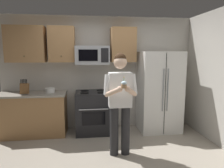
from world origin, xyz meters
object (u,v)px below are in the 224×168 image
(oven_range, at_px, (93,112))
(cupcake, at_px, (124,84))
(microwave, at_px, (92,55))
(refrigerator, at_px, (159,92))
(person, at_px, (120,99))
(bowl_large_white, at_px, (50,90))
(knife_block, at_px, (24,88))

(oven_range, height_order, cupcake, cupcake)
(microwave, height_order, refrigerator, microwave)
(person, xyz_separation_m, cupcake, (-0.00, -0.33, 0.30))
(oven_range, relative_size, bowl_large_white, 4.40)
(refrigerator, relative_size, person, 1.02)
(person, bearing_deg, refrigerator, 44.43)
(knife_block, height_order, cupcake, cupcake)
(bowl_large_white, xyz_separation_m, cupcake, (1.35, -1.48, 0.32))
(bowl_large_white, height_order, person, person)
(cupcake, bearing_deg, refrigerator, 52.13)
(microwave, bearing_deg, cupcake, -74.64)
(oven_range, xyz_separation_m, cupcake, (0.42, -1.42, 0.83))
(microwave, xyz_separation_m, refrigerator, (1.50, -0.16, -0.82))
(knife_block, bearing_deg, microwave, 5.96)
(oven_range, distance_m, microwave, 1.26)
(refrigerator, xyz_separation_m, cupcake, (-1.08, -1.38, 0.39))
(bowl_large_white, distance_m, person, 1.78)
(knife_block, xyz_separation_m, bowl_large_white, (0.50, 0.09, -0.06))
(oven_range, relative_size, knife_block, 2.91)
(bowl_large_white, xyz_separation_m, person, (1.35, -1.15, 0.02))
(refrigerator, distance_m, person, 1.51)
(bowl_large_white, relative_size, person, 0.12)
(oven_range, height_order, person, person)
(bowl_large_white, bearing_deg, knife_block, -169.82)
(oven_range, xyz_separation_m, refrigerator, (1.50, -0.04, 0.44))
(microwave, bearing_deg, knife_block, -174.04)
(bowl_large_white, bearing_deg, refrigerator, -2.32)
(cupcake, bearing_deg, microwave, 105.36)
(oven_range, distance_m, bowl_large_white, 1.06)
(oven_range, distance_m, refrigerator, 1.56)
(microwave, bearing_deg, bowl_large_white, -176.31)
(microwave, bearing_deg, refrigerator, -6.03)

